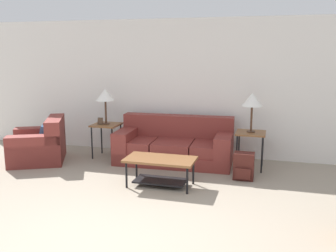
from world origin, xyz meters
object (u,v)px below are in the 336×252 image
Objects in this scene: table_lamp_right at (252,100)px; backpack at (244,166)px; coffee_table at (160,166)px; side_table_left at (106,128)px; side_table_right at (251,136)px; table_lamp_left at (105,95)px; couch at (175,146)px; armchair at (40,146)px.

backpack is (-0.06, -0.60, -0.97)m from table_lamp_right.
coffee_table is 1.56× the size of table_lamp_right.
coffee_table is 1.62× the size of side_table_left.
side_table_right is at bearing 45.26° from coffee_table.
side_table_left is 0.96× the size of table_lamp_left.
coffee_table is 1.62× the size of side_table_right.
couch reaches higher than side_table_left.
armchair is at bearing -151.07° from table_lamp_left.
side_table_left is 1.49× the size of backpack.
coffee_table is 2.10m from table_lamp_left.
armchair is 2.04× the size of side_table_left.
side_table_right is 2.75m from table_lamp_left.
backpack is (2.63, -0.60, -0.36)m from side_table_left.
table_lamp_left is at bearing 167.05° from backpack.
table_lamp_left reaches higher than side_table_right.
coffee_table is at bearing -134.74° from table_lamp_right.
side_table_left is 2.75m from table_lamp_right.
coffee_table is at bearing -40.71° from table_lamp_left.
table_lamp_right is at bearing 0.00° from side_table_left.
table_lamp_left reaches higher than backpack.
armchair is 2.04× the size of side_table_right.
table_lamp_right reaches higher than coffee_table.
side_table_left is 2.68m from side_table_right.
couch is at bearing 0.75° from side_table_left.
table_lamp_left is at bearing 28.93° from armchair.
side_table_left is 1.00× the size of side_table_right.
side_table_right is (1.34, -0.02, 0.27)m from couch.
armchair is 1.96× the size of table_lamp_right.
table_lamp_right is at bearing 0.00° from side_table_right.
side_table_left is at bearing 180.00° from table_lamp_right.
armchair is 1.51m from table_lamp_left.
armchair is at bearing -171.09° from side_table_right.
table_lamp_left and table_lamp_right have the same top height.
side_table_left and side_table_right have the same top height.
backpack is at bearing -12.95° from side_table_left.
couch is 1.27m from coffee_table.
couch is 1.37m from side_table_left.
armchair reaches higher than backpack.
side_table_right is 0.96× the size of table_lamp_right.
couch is at bearing 14.13° from armchair.
couch reaches higher than coffee_table.
table_lamp_left is at bearing -179.25° from couch.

